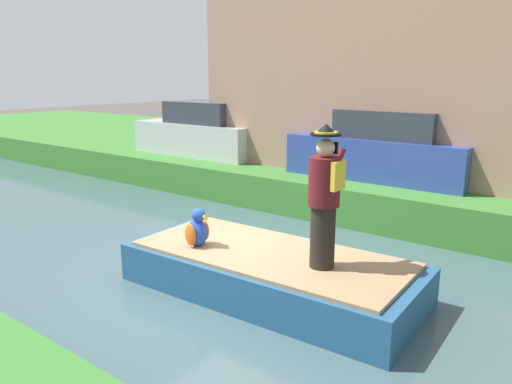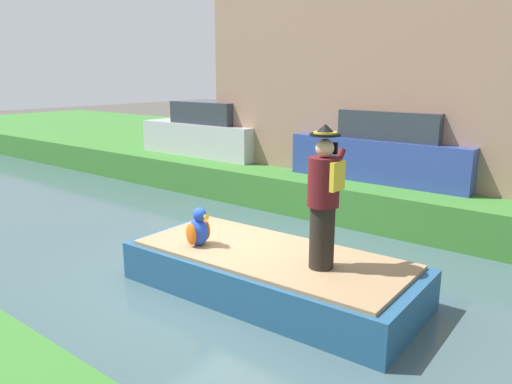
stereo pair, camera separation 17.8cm
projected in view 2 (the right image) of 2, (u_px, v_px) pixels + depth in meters
ground_plane at (223, 282)px, 7.64m from camera, size 80.00×80.00×0.00m
canal_water at (223, 279)px, 7.63m from camera, size 6.66×48.00×0.10m
grass_bank_far at (419, 175)px, 13.57m from camera, size 9.25×48.00×0.90m
boat at (270, 273)px, 7.00m from camera, size 1.95×4.26×0.61m
person_pirate at (324, 198)px, 6.17m from camera, size 0.61×0.42×1.85m
parrot_plush at (198, 229)px, 7.16m from camera, size 0.36×0.35×0.57m
parked_car_blue at (391, 150)px, 10.85m from camera, size 1.72×4.01×1.50m
parked_car_silver at (212, 132)px, 14.18m from camera, size 1.74×4.02×1.50m
building_row at (481, 28)px, 12.39m from camera, size 7.82×10.97×6.72m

